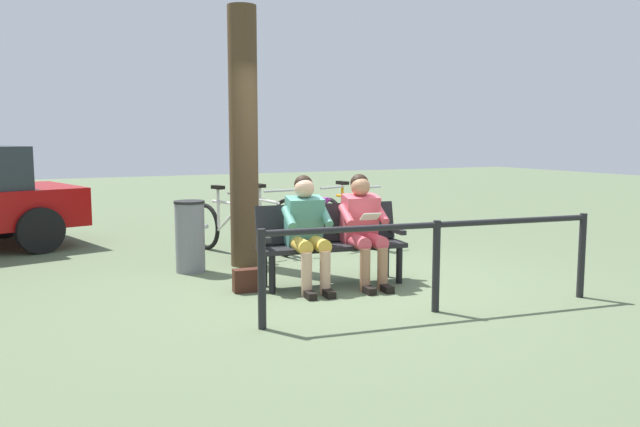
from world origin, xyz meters
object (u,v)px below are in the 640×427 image
object	(u,v)px
person_reading	(363,224)
litter_bin	(190,236)
person_companion	(307,227)
handbag	(248,280)
bicycle_purple	(226,228)
bicycle_black	(350,220)
bicycle_red	(266,225)
bench	(330,238)
tree_trunk	(244,138)
bicycle_silver	(311,221)

from	to	relation	value
person_reading	litter_bin	size ratio (longest dim) A/B	1.41
person_reading	person_companion	size ratio (longest dim) A/B	1.00
person_companion	handbag	distance (m)	0.83
litter_bin	bicycle_purple	world-z (taller)	bicycle_purple
person_companion	bicycle_purple	size ratio (longest dim) A/B	0.74
bicycle_black	bicycle_red	size ratio (longest dim) A/B	1.00
person_reading	bicycle_black	size ratio (longest dim) A/B	0.72
bench	litter_bin	xyz separation A→B (m)	(1.21, -1.28, -0.08)
person_reading	person_companion	xyz separation A→B (m)	(0.63, -0.08, -0.00)
handbag	tree_trunk	bearing A→B (deg)	-108.96
bench	bicycle_red	distance (m)	2.19
tree_trunk	bicycle_black	size ratio (longest dim) A/B	1.89
person_reading	bicycle_silver	xyz separation A→B (m)	(-0.60, -2.53, -0.31)
person_reading	bicycle_red	size ratio (longest dim) A/B	0.72
person_companion	person_reading	bearing A→B (deg)	179.95
person_companion	bicycle_silver	distance (m)	2.76
bench	person_reading	bearing A→B (deg)	153.00
tree_trunk	bicycle_silver	distance (m)	2.09
handbag	bicycle_black	distance (m)	3.17
person_companion	bicycle_black	bearing A→B (deg)	-120.73
person_reading	person_companion	world-z (taller)	same
person_companion	bench	bearing A→B (deg)	-152.70
person_companion	bicycle_silver	world-z (taller)	person_companion
bicycle_silver	tree_trunk	bearing A→B (deg)	-76.06
bicycle_black	bench	bearing A→B (deg)	-42.43
handbag	bicycle_black	size ratio (longest dim) A/B	0.18
handbag	person_reading	bearing A→B (deg)	168.63
bicycle_black	bicycle_purple	distance (m)	1.91
litter_bin	bicycle_silver	world-z (taller)	bicycle_silver
tree_trunk	bicycle_purple	bearing A→B (deg)	-91.73
bench	litter_bin	bearing A→B (deg)	-38.97
bicycle_silver	bicycle_purple	xyz separation A→B (m)	(1.37, 0.15, 0.00)
litter_bin	bench	bearing A→B (deg)	133.45
handbag	tree_trunk	xyz separation A→B (m)	(-0.45, -1.31, 1.46)
person_companion	handbag	size ratio (longest dim) A/B	4.00
handbag	bicycle_red	bearing A→B (deg)	-116.53
handbag	bicycle_purple	bearing A→B (deg)	-102.59
litter_bin	bicycle_red	size ratio (longest dim) A/B	0.51
person_reading	bicycle_purple	bearing A→B (deg)	-64.55
bench	bicycle_red	bearing A→B (deg)	-85.68
handbag	bicycle_red	size ratio (longest dim) A/B	0.18
bench	person_companion	bearing A→B (deg)	27.30
person_reading	person_companion	bearing A→B (deg)	-0.05
litter_bin	bicycle_silver	xyz separation A→B (m)	(-2.11, -1.05, -0.07)
bicycle_purple	litter_bin	bearing A→B (deg)	-55.45
person_companion	handbag	world-z (taller)	person_companion
litter_bin	bicycle_black	world-z (taller)	bicycle_black
person_reading	bicycle_black	world-z (taller)	person_reading
bicycle_red	bench	bearing A→B (deg)	-8.94
person_companion	bicycle_purple	world-z (taller)	person_companion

